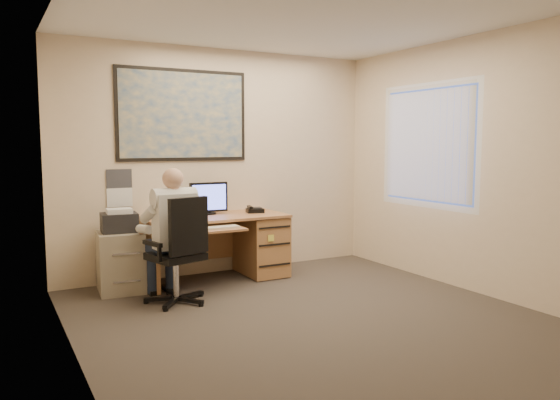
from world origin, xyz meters
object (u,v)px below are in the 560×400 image
office_chair (176,273)px  person (174,236)px  desk (242,239)px  filing_cabinet (120,256)px

office_chair → person: 0.37m
desk → person: 1.23m
desk → filing_cabinet: bearing=179.3°
desk → filing_cabinet: size_ratio=1.79×
filing_cabinet → office_chair: size_ratio=0.84×
office_chair → desk: bearing=19.0°
office_chair → person: (0.01, 0.08, 0.36)m
desk → person: person is taller
desk → person: (-1.02, -0.64, 0.23)m
filing_cabinet → desk: bearing=4.3°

